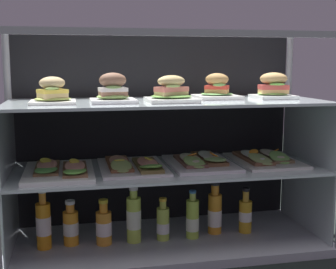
% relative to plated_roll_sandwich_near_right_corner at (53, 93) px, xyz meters
% --- Properties ---
extents(ground_plane, '(6.00, 6.00, 0.02)m').
position_rel_plated_roll_sandwich_near_right_corner_xyz_m(ground_plane, '(0.48, 0.05, -0.71)').
color(ground_plane, black).
rests_on(ground_plane, ground).
extents(case_base_deck, '(1.41, 0.55, 0.04)m').
position_rel_plated_roll_sandwich_near_right_corner_xyz_m(case_base_deck, '(0.48, 0.05, -0.68)').
color(case_base_deck, '#B6BAC3').
rests_on(case_base_deck, ground).
extents(case_frame, '(1.41, 0.55, 0.95)m').
position_rel_plated_roll_sandwich_near_right_corner_xyz_m(case_frame, '(0.48, 0.21, -0.18)').
color(case_frame, gray).
rests_on(case_frame, ground).
extents(riser_lower_tier, '(1.35, 0.49, 0.31)m').
position_rel_plated_roll_sandwich_near_right_corner_xyz_m(riser_lower_tier, '(0.48, 0.05, -0.50)').
color(riser_lower_tier, silver).
rests_on(riser_lower_tier, case_base_deck).
extents(shelf_lower_glass, '(1.36, 0.51, 0.01)m').
position_rel_plated_roll_sandwich_near_right_corner_xyz_m(shelf_lower_glass, '(0.48, 0.05, -0.34)').
color(shelf_lower_glass, silver).
rests_on(shelf_lower_glass, riser_lower_tier).
extents(riser_upper_tier, '(1.35, 0.49, 0.28)m').
position_rel_plated_roll_sandwich_near_right_corner_xyz_m(riser_upper_tier, '(0.48, 0.05, -0.19)').
color(riser_upper_tier, silver).
rests_on(riser_upper_tier, shelf_lower_glass).
extents(shelf_upper_glass, '(1.36, 0.51, 0.01)m').
position_rel_plated_roll_sandwich_near_right_corner_xyz_m(shelf_upper_glass, '(0.48, 0.05, -0.05)').
color(shelf_upper_glass, silver).
rests_on(shelf_upper_glass, riser_upper_tier).
extents(plated_roll_sandwich_near_right_corner, '(0.18, 0.18, 0.11)m').
position_rel_plated_roll_sandwich_near_right_corner_xyz_m(plated_roll_sandwich_near_right_corner, '(0.00, 0.00, 0.00)').
color(plated_roll_sandwich_near_right_corner, white).
rests_on(plated_roll_sandwich_near_right_corner, shelf_upper_glass).
extents(plated_roll_sandwich_left_of_center, '(0.18, 0.18, 0.12)m').
position_rel_plated_roll_sandwich_near_right_corner_xyz_m(plated_roll_sandwich_left_of_center, '(0.24, -0.01, 0.00)').
color(plated_roll_sandwich_left_of_center, white).
rests_on(plated_roll_sandwich_left_of_center, shelf_upper_glass).
extents(plated_roll_sandwich_far_right, '(0.20, 0.20, 0.11)m').
position_rel_plated_roll_sandwich_near_right_corner_xyz_m(plated_roll_sandwich_far_right, '(0.48, -0.02, -0.00)').
color(plated_roll_sandwich_far_right, white).
rests_on(plated_roll_sandwich_far_right, shelf_upper_glass).
extents(plated_roll_sandwich_center, '(0.19, 0.19, 0.12)m').
position_rel_plated_roll_sandwich_near_right_corner_xyz_m(plated_roll_sandwich_center, '(0.72, 0.11, -0.00)').
color(plated_roll_sandwich_center, white).
rests_on(plated_roll_sandwich_center, shelf_upper_glass).
extents(plated_roll_sandwich_near_left_corner, '(0.17, 0.17, 0.12)m').
position_rel_plated_roll_sandwich_near_right_corner_xyz_m(plated_roll_sandwich_near_left_corner, '(0.97, 0.06, 0.01)').
color(plated_roll_sandwich_near_left_corner, white).
rests_on(plated_roll_sandwich_near_left_corner, shelf_upper_glass).
extents(open_sandwich_tray_left_of_center, '(0.28, 0.39, 0.06)m').
position_rel_plated_roll_sandwich_near_right_corner_xyz_m(open_sandwich_tray_left_of_center, '(0.02, 0.01, -0.32)').
color(open_sandwich_tray_left_of_center, white).
rests_on(open_sandwich_tray_left_of_center, shelf_lower_glass).
extents(open_sandwich_tray_center, '(0.28, 0.39, 0.05)m').
position_rel_plated_roll_sandwich_near_right_corner_xyz_m(open_sandwich_tray_center, '(0.33, 0.05, -0.32)').
color(open_sandwich_tray_center, white).
rests_on(open_sandwich_tray_center, shelf_lower_glass).
extents(open_sandwich_tray_near_left_corner, '(0.28, 0.39, 0.06)m').
position_rel_plated_roll_sandwich_near_right_corner_xyz_m(open_sandwich_tray_near_left_corner, '(0.64, 0.06, -0.32)').
color(open_sandwich_tray_near_left_corner, white).
rests_on(open_sandwich_tray_near_left_corner, shelf_lower_glass).
extents(open_sandwich_tray_mid_right, '(0.28, 0.39, 0.06)m').
position_rel_plated_roll_sandwich_near_right_corner_xyz_m(open_sandwich_tray_mid_right, '(0.94, 0.07, -0.32)').
color(open_sandwich_tray_mid_right, white).
rests_on(open_sandwich_tray_mid_right, shelf_lower_glass).
extents(juice_bottle_back_center, '(0.06, 0.06, 0.26)m').
position_rel_plated_roll_sandwich_near_right_corner_xyz_m(juice_bottle_back_center, '(-0.06, 0.04, -0.56)').
color(juice_bottle_back_center, orange).
rests_on(juice_bottle_back_center, case_base_deck).
extents(juice_bottle_front_left_end, '(0.07, 0.07, 0.20)m').
position_rel_plated_roll_sandwich_near_right_corner_xyz_m(juice_bottle_front_left_end, '(0.05, 0.06, -0.58)').
color(juice_bottle_front_left_end, orange).
rests_on(juice_bottle_front_left_end, case_base_deck).
extents(juice_bottle_near_post, '(0.07, 0.07, 0.20)m').
position_rel_plated_roll_sandwich_near_right_corner_xyz_m(juice_bottle_near_post, '(0.19, 0.03, -0.58)').
color(juice_bottle_near_post, orange).
rests_on(juice_bottle_near_post, case_base_deck).
extents(juice_bottle_back_right, '(0.06, 0.06, 0.25)m').
position_rel_plated_roll_sandwich_near_right_corner_xyz_m(juice_bottle_back_right, '(0.33, 0.04, -0.55)').
color(juice_bottle_back_right, '#BBD94C').
rests_on(juice_bottle_back_right, case_base_deck).
extents(juice_bottle_front_right_end, '(0.06, 0.06, 0.19)m').
position_rel_plated_roll_sandwich_near_right_corner_xyz_m(juice_bottle_front_right_end, '(0.46, 0.03, -0.59)').
color(juice_bottle_front_right_end, '#B4CE4C').
rests_on(juice_bottle_front_right_end, case_base_deck).
extents(juice_bottle_front_middle, '(0.06, 0.06, 0.22)m').
position_rel_plated_roll_sandwich_near_right_corner_xyz_m(juice_bottle_front_middle, '(0.59, 0.03, -0.57)').
color(juice_bottle_front_middle, '#B1D746').
rests_on(juice_bottle_front_middle, case_base_deck).
extents(juice_bottle_front_second, '(0.06, 0.06, 0.24)m').
position_rel_plated_roll_sandwich_near_right_corner_xyz_m(juice_bottle_front_second, '(0.71, 0.07, -0.57)').
color(juice_bottle_front_second, orange).
rests_on(juice_bottle_front_second, case_base_deck).
extents(juice_bottle_back_left, '(0.06, 0.06, 0.21)m').
position_rel_plated_roll_sandwich_near_right_corner_xyz_m(juice_bottle_back_left, '(0.85, 0.04, -0.58)').
color(juice_bottle_back_left, gold).
rests_on(juice_bottle_back_left, case_base_deck).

